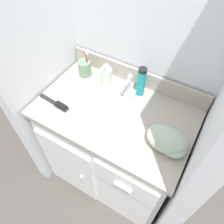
{
  "coord_description": "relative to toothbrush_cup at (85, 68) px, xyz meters",
  "views": [
    {
      "loc": [
        0.37,
        -0.66,
        1.74
      ],
      "look_at": [
        0.0,
        -0.03,
        0.84
      ],
      "focal_mm": 35.0,
      "sensor_mm": 36.0,
      "label": 1
    }
  ],
  "objects": [
    {
      "name": "wall_back",
      "position": [
        0.31,
        0.15,
        0.23
      ],
      "size": [
        1.05,
        0.08,
        2.2
      ],
      "primitive_type": "cube",
      "color": "silver",
      "rests_on": "ground_plane"
    },
    {
      "name": "hairbrush",
      "position": [
        0.02,
        -0.29,
        -0.04
      ],
      "size": [
        0.2,
        0.04,
        0.03
      ],
      "rotation": [
        0.0,
        0.0,
        -0.07
      ],
      "color": "#232328",
      "rests_on": "vanity"
    },
    {
      "name": "soap_dispenser",
      "position": [
        0.16,
        -0.01,
        0.01
      ],
      "size": [
        0.07,
        0.07,
        0.15
      ],
      "color": "silver",
      "rests_on": "vanity"
    },
    {
      "name": "wall_left",
      "position": [
        -0.17,
        -0.17,
        0.23
      ],
      "size": [
        0.08,
        0.62,
        2.2
      ],
      "primitive_type": "cube",
      "color": "silver",
      "rests_on": "ground_plane"
    },
    {
      "name": "sink_faucet",
      "position": [
        0.31,
        -0.01,
        -0.0
      ],
      "size": [
        0.09,
        0.09,
        0.14
      ],
      "color": "silver",
      "rests_on": "vanity"
    },
    {
      "name": "ground_plane",
      "position": [
        0.31,
        -0.17,
        -0.87
      ],
      "size": [
        6.0,
        6.0,
        0.0
      ],
      "primitive_type": "plane",
      "color": "#4C4742"
    },
    {
      "name": "toothbrush_cup",
      "position": [
        0.0,
        0.0,
        0.0
      ],
      "size": [
        0.08,
        0.08,
        0.19
      ],
      "color": "gray",
      "rests_on": "vanity"
    },
    {
      "name": "shaving_cream_can",
      "position": [
        0.37,
        0.02,
        0.04
      ],
      "size": [
        0.05,
        0.05,
        0.18
      ],
      "color": "teal",
      "rests_on": "vanity"
    },
    {
      "name": "hand_towel",
      "position": [
        0.64,
        -0.23,
        -0.01
      ],
      "size": [
        0.2,
        0.14,
        0.1
      ],
      "color": "#A8BCA3",
      "rests_on": "vanity"
    },
    {
      "name": "backsplash",
      "position": [
        0.31,
        0.09,
        0.0
      ],
      "size": [
        0.87,
        0.02,
        0.11
      ],
      "color": "#B2A899",
      "rests_on": "vanity"
    },
    {
      "name": "vanity",
      "position": [
        0.31,
        -0.17,
        -0.45
      ],
      "size": [
        0.87,
        0.55,
        0.82
      ],
      "color": "white",
      "rests_on": "ground_plane"
    }
  ]
}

